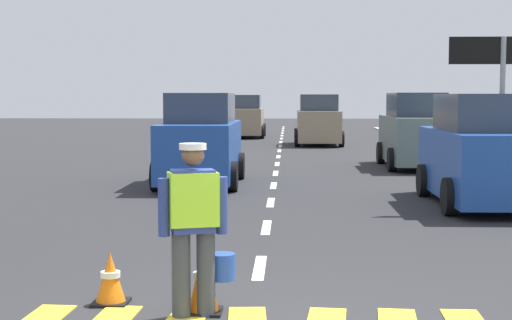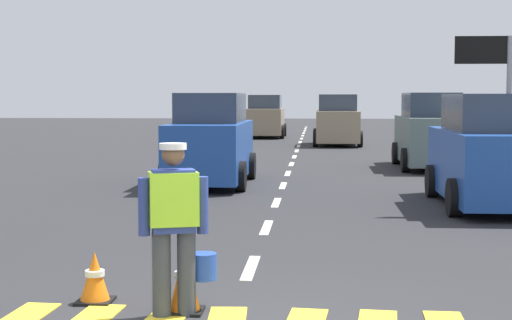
{
  "view_description": "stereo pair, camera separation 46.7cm",
  "coord_description": "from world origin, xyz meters",
  "px_view_note": "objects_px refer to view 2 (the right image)",
  "views": [
    {
      "loc": [
        0.35,
        -6.9,
        2.11
      ],
      "look_at": [
        -0.17,
        5.66,
        1.1
      ],
      "focal_mm": 55.51,
      "sensor_mm": 36.0,
      "label": 1
    },
    {
      "loc": [
        0.82,
        -6.87,
        2.11
      ],
      "look_at": [
        -0.17,
        5.66,
        1.1
      ],
      "focal_mm": 55.51,
      "sensor_mm": 36.0,
      "label": 2
    }
  ],
  "objects_px": {
    "car_outgoing_far": "(337,122)",
    "car_oncoming_third": "(265,118)",
    "car_parked_far": "(430,133)",
    "car_oncoming_lead": "(211,142)",
    "road_worker": "(176,220)",
    "traffic_cone_far": "(95,277)",
    "lane_direction_sign": "(496,80)",
    "traffic_cone_near": "(185,280)",
    "car_parked_curbside": "(490,154)"
  },
  "relations": [
    {
      "from": "lane_direction_sign",
      "to": "car_oncoming_lead",
      "type": "height_order",
      "value": "lane_direction_sign"
    },
    {
      "from": "road_worker",
      "to": "traffic_cone_far",
      "type": "relative_size",
      "value": 3.15
    },
    {
      "from": "car_parked_far",
      "to": "car_oncoming_lead",
      "type": "height_order",
      "value": "car_parked_far"
    },
    {
      "from": "road_worker",
      "to": "traffic_cone_near",
      "type": "relative_size",
      "value": 2.54
    },
    {
      "from": "lane_direction_sign",
      "to": "traffic_cone_near",
      "type": "distance_m",
      "value": 8.7
    },
    {
      "from": "car_outgoing_far",
      "to": "traffic_cone_near",
      "type": "bearing_deg",
      "value": -94.51
    },
    {
      "from": "car_oncoming_third",
      "to": "road_worker",
      "type": "bearing_deg",
      "value": -87.64
    },
    {
      "from": "road_worker",
      "to": "car_parked_far",
      "type": "relative_size",
      "value": 0.38
    },
    {
      "from": "traffic_cone_near",
      "to": "car_parked_far",
      "type": "xyz_separation_m",
      "value": [
        4.57,
        16.05,
        0.71
      ]
    },
    {
      "from": "lane_direction_sign",
      "to": "car_parked_far",
      "type": "height_order",
      "value": "lane_direction_sign"
    },
    {
      "from": "car_oncoming_lead",
      "to": "car_parked_curbside",
      "type": "bearing_deg",
      "value": -30.16
    },
    {
      "from": "traffic_cone_near",
      "to": "car_parked_far",
      "type": "height_order",
      "value": "car_parked_far"
    },
    {
      "from": "road_worker",
      "to": "car_oncoming_lead",
      "type": "height_order",
      "value": "car_oncoming_lead"
    },
    {
      "from": "car_parked_curbside",
      "to": "car_oncoming_third",
      "type": "bearing_deg",
      "value": 103.31
    },
    {
      "from": "lane_direction_sign",
      "to": "car_oncoming_lead",
      "type": "bearing_deg",
      "value": 144.63
    },
    {
      "from": "car_parked_curbside",
      "to": "car_oncoming_third",
      "type": "distance_m",
      "value": 26.14
    },
    {
      "from": "traffic_cone_near",
      "to": "car_oncoming_third",
      "type": "height_order",
      "value": "car_oncoming_third"
    },
    {
      "from": "car_parked_curbside",
      "to": "car_parked_far",
      "type": "bearing_deg",
      "value": 90.1
    },
    {
      "from": "road_worker",
      "to": "traffic_cone_near",
      "type": "bearing_deg",
      "value": 64.15
    },
    {
      "from": "car_parked_far",
      "to": "car_outgoing_far",
      "type": "relative_size",
      "value": 1.07
    },
    {
      "from": "traffic_cone_far",
      "to": "car_parked_far",
      "type": "distance_m",
      "value": 16.72
    },
    {
      "from": "lane_direction_sign",
      "to": "traffic_cone_near",
      "type": "height_order",
      "value": "lane_direction_sign"
    },
    {
      "from": "traffic_cone_near",
      "to": "car_outgoing_far",
      "type": "relative_size",
      "value": 0.16
    },
    {
      "from": "car_outgoing_far",
      "to": "car_oncoming_third",
      "type": "bearing_deg",
      "value": 118.97
    },
    {
      "from": "lane_direction_sign",
      "to": "traffic_cone_far",
      "type": "xyz_separation_m",
      "value": [
        -5.48,
        -6.85,
        -2.14
      ]
    },
    {
      "from": "lane_direction_sign",
      "to": "traffic_cone_near",
      "type": "xyz_separation_m",
      "value": [
        -4.5,
        -7.15,
        -2.08
      ]
    },
    {
      "from": "lane_direction_sign",
      "to": "traffic_cone_far",
      "type": "distance_m",
      "value": 9.03
    },
    {
      "from": "road_worker",
      "to": "car_oncoming_lead",
      "type": "bearing_deg",
      "value": 96.07
    },
    {
      "from": "road_worker",
      "to": "car_parked_far",
      "type": "height_order",
      "value": "car_parked_far"
    },
    {
      "from": "car_parked_far",
      "to": "car_oncoming_lead",
      "type": "distance_m",
      "value": 7.56
    },
    {
      "from": "road_worker",
      "to": "car_oncoming_lead",
      "type": "distance_m",
      "value": 11.43
    },
    {
      "from": "car_parked_curbside",
      "to": "traffic_cone_near",
      "type": "bearing_deg",
      "value": -120.31
    },
    {
      "from": "traffic_cone_near",
      "to": "car_parked_curbside",
      "type": "distance_m",
      "value": 9.11
    },
    {
      "from": "traffic_cone_near",
      "to": "car_parked_far",
      "type": "distance_m",
      "value": 16.71
    },
    {
      "from": "car_parked_far",
      "to": "car_parked_curbside",
      "type": "xyz_separation_m",
      "value": [
        0.01,
        -8.21,
        -0.03
      ]
    },
    {
      "from": "lane_direction_sign",
      "to": "car_oncoming_third",
      "type": "bearing_deg",
      "value": 102.79
    },
    {
      "from": "road_worker",
      "to": "car_oncoming_third",
      "type": "bearing_deg",
      "value": 92.36
    },
    {
      "from": "car_parked_far",
      "to": "car_oncoming_lead",
      "type": "xyz_separation_m",
      "value": [
        -5.84,
        -4.81,
        -0.01
      ]
    },
    {
      "from": "lane_direction_sign",
      "to": "car_parked_curbside",
      "type": "bearing_deg",
      "value": 82.85
    },
    {
      "from": "lane_direction_sign",
      "to": "car_outgoing_far",
      "type": "distance_m",
      "value": 19.9
    },
    {
      "from": "car_parked_curbside",
      "to": "car_oncoming_third",
      "type": "xyz_separation_m",
      "value": [
        -6.02,
        25.44,
        0.01
      ]
    },
    {
      "from": "traffic_cone_near",
      "to": "car_outgoing_far",
      "type": "bearing_deg",
      "value": 85.49
    },
    {
      "from": "car_oncoming_lead",
      "to": "traffic_cone_near",
      "type": "bearing_deg",
      "value": -83.57
    },
    {
      "from": "car_oncoming_lead",
      "to": "car_parked_far",
      "type": "bearing_deg",
      "value": 39.51
    },
    {
      "from": "lane_direction_sign",
      "to": "car_oncoming_lead",
      "type": "xyz_separation_m",
      "value": [
        -5.76,
        4.09,
        -1.39
      ]
    },
    {
      "from": "traffic_cone_far",
      "to": "car_outgoing_far",
      "type": "distance_m",
      "value": 26.75
    },
    {
      "from": "car_outgoing_far",
      "to": "car_oncoming_third",
      "type": "xyz_separation_m",
      "value": [
        -3.55,
        6.42,
        -0.0
      ]
    },
    {
      "from": "car_parked_far",
      "to": "car_oncoming_third",
      "type": "xyz_separation_m",
      "value": [
        -6.0,
        17.23,
        -0.01
      ]
    },
    {
      "from": "traffic_cone_near",
      "to": "car_oncoming_third",
      "type": "relative_size",
      "value": 0.16
    },
    {
      "from": "road_worker",
      "to": "lane_direction_sign",
      "type": "height_order",
      "value": "lane_direction_sign"
    }
  ]
}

